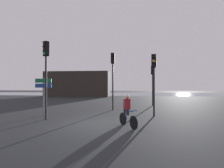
% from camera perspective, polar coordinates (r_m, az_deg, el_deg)
% --- Properties ---
extents(ground_plane, '(120.00, 120.00, 0.00)m').
position_cam_1_polar(ground_plane, '(9.72, -5.97, -12.84)').
color(ground_plane, black).
extents(water_strip, '(80.00, 16.00, 0.01)m').
position_cam_1_polar(water_strip, '(42.78, 3.05, -3.26)').
color(water_strip, slate).
rests_on(water_strip, ground).
extents(distant_building, '(12.09, 4.00, 4.70)m').
position_cam_1_polar(distant_building, '(34.13, -11.08, -0.01)').
color(distant_building, '#2D2823').
rests_on(distant_building, ground).
extents(traffic_light_near_right, '(0.35, 0.37, 4.18)m').
position_cam_1_polar(traffic_light_near_right, '(12.11, 13.51, 3.51)').
color(traffic_light_near_right, black).
rests_on(traffic_light_near_right, ground).
extents(traffic_light_near_left, '(0.40, 0.42, 4.78)m').
position_cam_1_polar(traffic_light_near_left, '(11.46, -20.77, 5.68)').
color(traffic_light_near_left, black).
rests_on(traffic_light_near_left, ground).
extents(traffic_light_center, '(0.33, 0.35, 4.85)m').
position_cam_1_polar(traffic_light_center, '(14.91, 0.27, 4.41)').
color(traffic_light_center, black).
rests_on(traffic_light_center, ground).
extents(traffic_light_far_right, '(0.37, 0.39, 4.13)m').
position_cam_1_polar(traffic_light_far_right, '(18.60, 13.12, 2.02)').
color(traffic_light_far_right, black).
rests_on(traffic_light_far_right, ground).
extents(direction_sign_post, '(1.09, 0.18, 2.60)m').
position_cam_1_polar(direction_sign_post, '(12.90, -21.48, -1.71)').
color(direction_sign_post, slate).
rests_on(direction_sign_post, ground).
extents(cyclist, '(0.91, 1.49, 1.62)m').
position_cam_1_polar(cyclist, '(8.84, 4.99, -8.68)').
color(cyclist, black).
rests_on(cyclist, ground).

